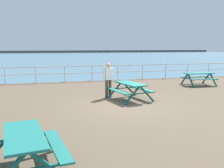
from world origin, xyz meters
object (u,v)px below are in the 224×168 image
picnic_table_far_left (130,87)px  picnic_table_near_right (199,76)px  picnic_table_near_left (24,143)px  visitor (108,78)px

picnic_table_far_left → picnic_table_near_right: bearing=-73.1°
picnic_table_near_left → picnic_table_near_right: 13.18m
visitor → picnic_table_near_left: bearing=-39.2°
picnic_table_far_left → visitor: (-0.83, 0.80, 0.36)m
picnic_table_far_left → visitor: size_ratio=1.24×
picnic_table_near_left → picnic_table_far_left: bearing=-44.1°
picnic_table_near_right → picnic_table_far_left: 6.42m
picnic_table_near_left → visitor: visitor is taller
picnic_table_near_left → picnic_table_near_right: same height
picnic_table_near_right → picnic_table_near_left: bearing=-135.9°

